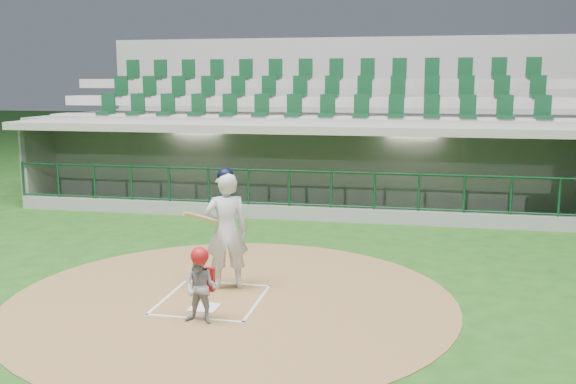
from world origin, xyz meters
name	(u,v)px	position (x,y,z in m)	size (l,w,h in m)	color
ground	(218,294)	(0.00, 0.00, 0.00)	(120.00, 120.00, 0.00)	#1A4614
dirt_circle	(232,299)	(0.30, -0.20, 0.01)	(7.20, 7.20, 0.01)	brown
home_plate	(204,307)	(0.00, -0.70, 0.02)	(0.43, 0.43, 0.02)	white
batter_box_chalk	(212,299)	(0.00, -0.30, 0.02)	(1.55, 1.80, 0.01)	white
dugout_structure	(302,172)	(-0.02, 7.83, 0.96)	(16.40, 3.70, 3.00)	slate
seating_deck	(319,145)	(0.00, 10.91, 1.42)	(17.00, 6.72, 5.15)	gray
batter	(226,229)	(0.06, 0.33, 1.03)	(0.96, 1.00, 2.06)	silver
catcher	(201,285)	(0.15, -1.26, 0.57)	(0.55, 0.45, 1.13)	#97979C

